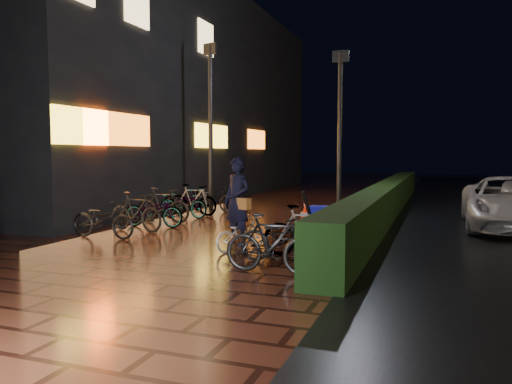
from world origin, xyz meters
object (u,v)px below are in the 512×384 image
at_px(cyclist, 239,216).
at_px(traffic_barrier, 308,220).
at_px(cart_assembly, 319,216).
at_px(van, 511,203).

relative_size(cyclist, traffic_barrier, 1.14).
bearing_deg(cart_assembly, traffic_barrier, 115.97).
xyz_separation_m(cyclist, cart_assembly, (1.28, 1.49, -0.11)).
bearing_deg(traffic_barrier, cart_assembly, -64.03).
bearing_deg(cart_assembly, cyclist, -130.84).
height_order(cyclist, cart_assembly, cyclist).
bearing_deg(traffic_barrier, cyclist, -106.93).
bearing_deg(cyclist, van, 42.34).
xyz_separation_m(traffic_barrier, cart_assembly, (0.51, -1.05, 0.25)).
relative_size(van, traffic_barrier, 2.94).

